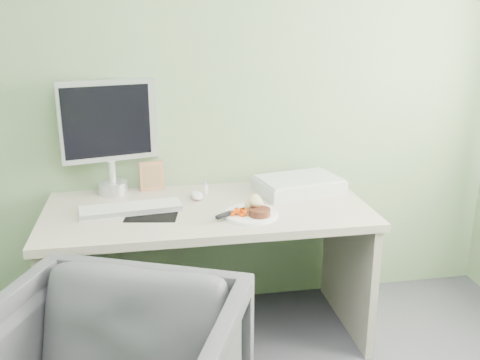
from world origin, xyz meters
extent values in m
plane|color=gray|center=(0.00, 2.00, 1.35)|extent=(3.50, 0.00, 3.50)
cube|color=#BAB29C|center=(0.00, 1.62, 0.71)|extent=(1.60, 0.75, 0.04)
cube|color=#A69F8D|center=(-0.76, 1.62, 0.34)|extent=(0.04, 0.70, 0.69)
cube|color=#A69F8D|center=(0.76, 1.62, 0.34)|extent=(0.04, 0.70, 0.69)
cylinder|color=white|center=(0.19, 1.47, 0.74)|extent=(0.26, 0.26, 0.01)
cylinder|color=black|center=(0.22, 1.43, 0.76)|extent=(0.11, 0.11, 0.03)
ellipsoid|color=tan|center=(0.22, 1.53, 0.78)|extent=(0.12, 0.09, 0.07)
cube|color=#E44304|center=(0.13, 1.45, 0.77)|extent=(0.08, 0.08, 0.05)
cube|color=silver|center=(0.16, 1.50, 0.75)|extent=(0.13, 0.10, 0.01)
cube|color=black|center=(0.06, 1.43, 0.76)|extent=(0.09, 0.07, 0.02)
cube|color=black|center=(-0.27, 1.57, 0.73)|extent=(0.28, 0.25, 0.00)
cube|color=white|center=(-0.37, 1.63, 0.75)|extent=(0.50, 0.20, 0.02)
ellipsoid|color=white|center=(-0.04, 1.75, 0.75)|extent=(0.08, 0.12, 0.04)
cube|color=#A96D4F|center=(-0.26, 1.94, 0.81)|extent=(0.13, 0.04, 0.16)
cylinder|color=white|center=(0.02, 1.82, 0.76)|extent=(0.02, 0.02, 0.05)
cone|color=#85A7D4|center=(0.02, 1.82, 0.79)|extent=(0.02, 0.02, 0.02)
cube|color=silver|center=(0.52, 1.78, 0.76)|extent=(0.49, 0.38, 0.07)
cylinder|color=silver|center=(-0.47, 1.92, 0.76)|extent=(0.16, 0.16, 0.07)
cylinder|color=silver|center=(-0.47, 1.92, 0.85)|extent=(0.04, 0.04, 0.11)
cube|color=silver|center=(-0.47, 1.95, 1.12)|extent=(0.50, 0.16, 0.42)
cube|color=black|center=(-0.47, 1.92, 1.12)|extent=(0.43, 0.11, 0.37)
camera|label=1|loc=(-0.28, -0.86, 1.65)|focal=40.00mm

